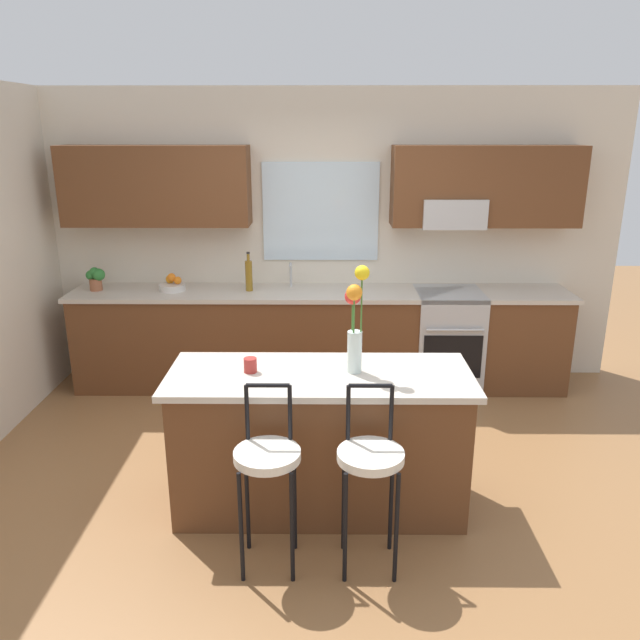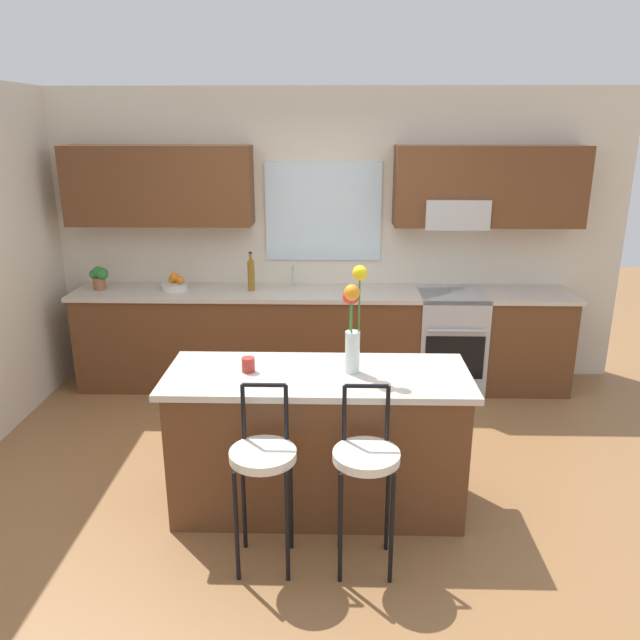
# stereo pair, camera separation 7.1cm
# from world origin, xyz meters

# --- Properties ---
(ground_plane) EXTENTS (14.00, 14.00, 0.00)m
(ground_plane) POSITION_xyz_m (0.00, 0.00, 0.00)
(ground_plane) COLOR olive
(back_wall_assembly) EXTENTS (5.60, 0.50, 2.70)m
(back_wall_assembly) POSITION_xyz_m (0.02, 1.99, 1.51)
(back_wall_assembly) COLOR beige
(back_wall_assembly) RESTS_ON ground
(counter_run) EXTENTS (4.56, 0.64, 0.92)m
(counter_run) POSITION_xyz_m (-0.00, 1.70, 0.47)
(counter_run) COLOR brown
(counter_run) RESTS_ON ground
(sink_faucet) EXTENTS (0.02, 0.13, 0.23)m
(sink_faucet) POSITION_xyz_m (-0.28, 1.84, 1.06)
(sink_faucet) COLOR #B7BABC
(sink_faucet) RESTS_ON counter_run
(oven_range) EXTENTS (0.60, 0.64, 0.92)m
(oven_range) POSITION_xyz_m (1.18, 1.68, 0.46)
(oven_range) COLOR #B7BABC
(oven_range) RESTS_ON ground
(kitchen_island) EXTENTS (1.86, 0.72, 0.92)m
(kitchen_island) POSITION_xyz_m (0.01, -0.28, 0.46)
(kitchen_island) COLOR brown
(kitchen_island) RESTS_ON ground
(bar_stool_near) EXTENTS (0.36, 0.36, 1.04)m
(bar_stool_near) POSITION_xyz_m (-0.26, -0.85, 0.64)
(bar_stool_near) COLOR black
(bar_stool_near) RESTS_ON ground
(bar_stool_middle) EXTENTS (0.36, 0.36, 1.04)m
(bar_stool_middle) POSITION_xyz_m (0.29, -0.85, 0.64)
(bar_stool_middle) COLOR black
(bar_stool_middle) RESTS_ON ground
(flower_vase) EXTENTS (0.14, 0.15, 0.67)m
(flower_vase) POSITION_xyz_m (0.22, -0.25, 1.26)
(flower_vase) COLOR silver
(flower_vase) RESTS_ON kitchen_island
(mug_ceramic) EXTENTS (0.08, 0.08, 0.09)m
(mug_ceramic) POSITION_xyz_m (-0.41, -0.26, 0.97)
(mug_ceramic) COLOR #A52D28
(mug_ceramic) RESTS_ON kitchen_island
(fruit_bowl_oranges) EXTENTS (0.24, 0.24, 0.16)m
(fruit_bowl_oranges) POSITION_xyz_m (-1.36, 1.70, 0.97)
(fruit_bowl_oranges) COLOR silver
(fruit_bowl_oranges) RESTS_ON counter_run
(bottle_olive_oil) EXTENTS (0.06, 0.06, 0.36)m
(bottle_olive_oil) POSITION_xyz_m (-0.65, 1.70, 1.07)
(bottle_olive_oil) COLOR olive
(bottle_olive_oil) RESTS_ON counter_run
(potted_plant_small) EXTENTS (0.18, 0.12, 0.22)m
(potted_plant_small) POSITION_xyz_m (-2.05, 1.70, 1.04)
(potted_plant_small) COLOR #9E5B3D
(potted_plant_small) RESTS_ON counter_run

